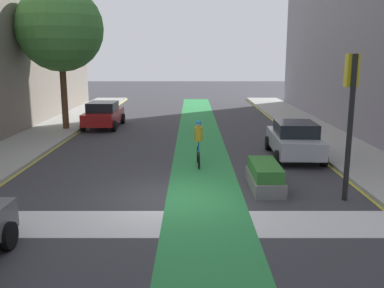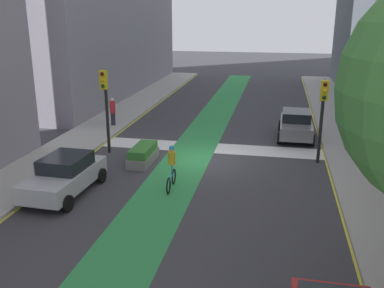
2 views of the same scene
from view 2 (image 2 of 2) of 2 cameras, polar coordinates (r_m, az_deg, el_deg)
ground_plane at (r=21.82m, az=1.69°, el=-2.06°), size 120.00×120.00×0.00m
bike_lane_paint at (r=21.98m, az=-0.65°, el=-1.90°), size 2.40×60.00×0.01m
crosswalk_band at (r=23.69m, az=2.51°, el=-0.50°), size 12.00×1.80×0.01m
sidewalk_left at (r=21.91m, az=21.44°, el=-3.00°), size 3.00×60.00×0.15m
curb_stripe_left at (r=21.70m, az=17.53°, el=-2.98°), size 0.16×60.00×0.01m
sidewalk_right at (r=24.13m, az=-16.15°, el=-0.67°), size 3.00×60.00×0.15m
curb_stripe_right at (r=23.51m, az=-12.88°, el=-1.06°), size 0.16×60.00×0.01m
traffic_signal_near_right at (r=22.46m, az=-11.37°, el=6.24°), size 0.35×0.52×4.36m
traffic_signal_near_left at (r=21.42m, az=16.86°, el=4.83°), size 0.35×0.52×4.10m
car_silver_right_far at (r=18.34m, az=-16.40°, el=-3.93°), size 2.17×4.27×1.57m
car_grey_left_near at (r=26.13m, az=13.53°, el=2.54°), size 2.07×4.22×1.57m
cyclist_in_lane at (r=18.08m, az=-2.72°, el=-2.95°), size 0.32×1.73×1.86m
pedestrian_sidewalk_right_a at (r=28.11m, az=-10.40°, el=4.27°), size 0.34×0.34×1.76m
median_planter at (r=21.42m, az=-6.46°, el=-1.40°), size 0.97×2.45×0.85m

